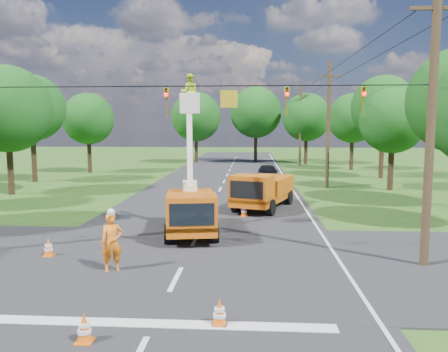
# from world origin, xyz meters

# --- Properties ---
(ground) EXTENTS (140.00, 140.00, 0.00)m
(ground) POSITION_xyz_m (0.00, 20.00, 0.00)
(ground) COLOR #295118
(ground) RESTS_ON ground
(road_main) EXTENTS (12.00, 100.00, 0.06)m
(road_main) POSITION_xyz_m (0.00, 20.00, 0.00)
(road_main) COLOR black
(road_main) RESTS_ON ground
(road_cross) EXTENTS (56.00, 10.00, 0.07)m
(road_cross) POSITION_xyz_m (0.00, 2.00, 0.00)
(road_cross) COLOR black
(road_cross) RESTS_ON ground
(stop_bar) EXTENTS (9.00, 0.45, 0.02)m
(stop_bar) POSITION_xyz_m (0.00, -3.20, 0.00)
(stop_bar) COLOR silver
(stop_bar) RESTS_ON ground
(edge_line) EXTENTS (0.12, 90.00, 0.02)m
(edge_line) POSITION_xyz_m (5.60, 20.00, 0.00)
(edge_line) COLOR silver
(edge_line) RESTS_ON ground
(bucket_truck) EXTENTS (2.93, 5.86, 7.25)m
(bucket_truck) POSITION_xyz_m (-0.35, 6.03, 1.55)
(bucket_truck) COLOR #CC5D0E
(bucket_truck) RESTS_ON ground
(second_truck) EXTENTS (4.05, 6.30, 2.22)m
(second_truck) POSITION_xyz_m (3.07, 12.30, 1.15)
(second_truck) COLOR #CC5D0E
(second_truck) RESTS_ON ground
(ground_worker) EXTENTS (0.87, 0.75, 2.02)m
(ground_worker) POSITION_xyz_m (-2.29, 0.72, 1.01)
(ground_worker) COLOR orange
(ground_worker) RESTS_ON ground
(distant_car) EXTENTS (1.97, 4.42, 1.48)m
(distant_car) POSITION_xyz_m (3.94, 26.30, 0.74)
(distant_car) COLOR black
(distant_car) RESTS_ON ground
(traffic_cone_0) EXTENTS (0.38, 0.38, 0.71)m
(traffic_cone_0) POSITION_xyz_m (-1.37, -4.17, 0.36)
(traffic_cone_0) COLOR #EE5E0C
(traffic_cone_0) RESTS_ON ground
(traffic_cone_1) EXTENTS (0.38, 0.38, 0.71)m
(traffic_cone_1) POSITION_xyz_m (1.63, -3.15, 0.36)
(traffic_cone_1) COLOR #EE5E0C
(traffic_cone_1) RESTS_ON ground
(traffic_cone_2) EXTENTS (0.38, 0.38, 0.71)m
(traffic_cone_2) POSITION_xyz_m (0.36, 7.17, 0.36)
(traffic_cone_2) COLOR #EE5E0C
(traffic_cone_2) RESTS_ON ground
(traffic_cone_3) EXTENTS (0.38, 0.38, 0.71)m
(traffic_cone_3) POSITION_xyz_m (2.02, 10.07, 0.36)
(traffic_cone_3) COLOR #EE5E0C
(traffic_cone_3) RESTS_ON ground
(traffic_cone_4) EXTENTS (0.38, 0.38, 0.71)m
(traffic_cone_4) POSITION_xyz_m (-5.23, 2.21, 0.36)
(traffic_cone_4) COLOR #EE5E0C
(traffic_cone_4) RESTS_ON ground
(traffic_cone_7) EXTENTS (0.38, 0.38, 0.71)m
(traffic_cone_7) POSITION_xyz_m (3.75, 15.61, 0.36)
(traffic_cone_7) COLOR #EE5E0C
(traffic_cone_7) RESTS_ON ground
(pole_right_near) EXTENTS (1.80, 0.30, 10.00)m
(pole_right_near) POSITION_xyz_m (8.50, 2.00, 5.11)
(pole_right_near) COLOR #4C3823
(pole_right_near) RESTS_ON ground
(pole_right_mid) EXTENTS (1.80, 0.30, 10.00)m
(pole_right_mid) POSITION_xyz_m (8.50, 22.00, 5.11)
(pole_right_mid) COLOR #4C3823
(pole_right_mid) RESTS_ON ground
(pole_right_far) EXTENTS (1.80, 0.30, 10.00)m
(pole_right_far) POSITION_xyz_m (8.50, 42.00, 5.11)
(pole_right_far) COLOR #4C3823
(pole_right_far) RESTS_ON ground
(signal_span) EXTENTS (18.00, 0.29, 1.07)m
(signal_span) POSITION_xyz_m (2.23, 1.99, 5.88)
(signal_span) COLOR black
(signal_span) RESTS_ON ground
(tree_left_d) EXTENTS (6.20, 6.20, 9.24)m
(tree_left_d) POSITION_xyz_m (-15.00, 17.00, 6.12)
(tree_left_d) COLOR #382616
(tree_left_d) RESTS_ON ground
(tree_left_e) EXTENTS (5.80, 5.80, 9.41)m
(tree_left_e) POSITION_xyz_m (-16.80, 24.00, 6.49)
(tree_left_e) COLOR #382616
(tree_left_e) RESTS_ON ground
(tree_left_f) EXTENTS (5.40, 5.40, 8.40)m
(tree_left_f) POSITION_xyz_m (-14.80, 32.00, 5.69)
(tree_left_f) COLOR #382616
(tree_left_f) RESTS_ON ground
(tree_right_c) EXTENTS (5.00, 5.00, 7.83)m
(tree_right_c) POSITION_xyz_m (13.20, 21.00, 5.31)
(tree_right_c) COLOR #382616
(tree_right_c) RESTS_ON ground
(tree_right_d) EXTENTS (6.00, 6.00, 9.70)m
(tree_right_d) POSITION_xyz_m (14.80, 29.00, 6.68)
(tree_right_d) COLOR #382616
(tree_right_d) RESTS_ON ground
(tree_right_e) EXTENTS (5.60, 5.60, 8.63)m
(tree_right_e) POSITION_xyz_m (13.80, 37.00, 5.81)
(tree_right_e) COLOR #382616
(tree_right_e) RESTS_ON ground
(tree_far_a) EXTENTS (6.60, 6.60, 9.50)m
(tree_far_a) POSITION_xyz_m (-5.00, 45.00, 6.19)
(tree_far_a) COLOR #382616
(tree_far_a) RESTS_ON ground
(tree_far_b) EXTENTS (7.00, 7.00, 10.32)m
(tree_far_b) POSITION_xyz_m (3.00, 47.00, 6.81)
(tree_far_b) COLOR #382616
(tree_far_b) RESTS_ON ground
(tree_far_c) EXTENTS (6.20, 6.20, 9.18)m
(tree_far_c) POSITION_xyz_m (9.50, 44.00, 6.06)
(tree_far_c) COLOR #382616
(tree_far_c) RESTS_ON ground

